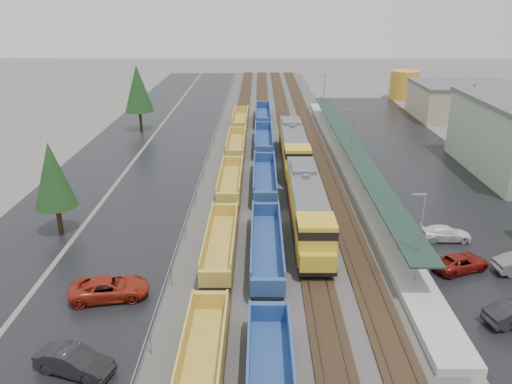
% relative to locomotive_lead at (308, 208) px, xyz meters
% --- Properties ---
extents(ballast_strip, '(20.00, 160.00, 0.08)m').
position_rel_locomotive_lead_xyz_m(ballast_strip, '(-2.00, 29.82, -2.47)').
color(ballast_strip, '#302D2B').
rests_on(ballast_strip, ground).
extents(trackbed, '(14.60, 160.00, 0.22)m').
position_rel_locomotive_lead_xyz_m(trackbed, '(-2.00, 29.82, -2.35)').
color(trackbed, black).
rests_on(trackbed, ground).
extents(west_parking_lot, '(10.00, 160.00, 0.02)m').
position_rel_locomotive_lead_xyz_m(west_parking_lot, '(-17.00, 29.82, -2.50)').
color(west_parking_lot, black).
rests_on(west_parking_lot, ground).
extents(west_road, '(9.00, 160.00, 0.02)m').
position_rel_locomotive_lead_xyz_m(west_road, '(-27.00, 29.82, -2.50)').
color(west_road, black).
rests_on(west_road, ground).
extents(east_commuter_lot, '(16.00, 100.00, 0.02)m').
position_rel_locomotive_lead_xyz_m(east_commuter_lot, '(17.00, 19.82, -2.50)').
color(east_commuter_lot, black).
rests_on(east_commuter_lot, ground).
extents(station_platform, '(3.00, 80.00, 8.00)m').
position_rel_locomotive_lead_xyz_m(station_platform, '(7.50, 19.83, -1.77)').
color(station_platform, '#9E9B93').
rests_on(station_platform, ground).
extents(chainlink_fence, '(0.08, 160.04, 2.02)m').
position_rel_locomotive_lead_xyz_m(chainlink_fence, '(-11.50, 28.26, -0.90)').
color(chainlink_fence, gray).
rests_on(chainlink_fence, ground).
extents(distant_hills, '(301.00, 140.00, 25.20)m').
position_rel_locomotive_lead_xyz_m(distant_hills, '(42.79, 180.50, -2.51)').
color(distant_hills, '#4F5D48').
rests_on(distant_hills, ground).
extents(tree_west_near, '(3.96, 3.96, 9.00)m').
position_rel_locomotive_lead_xyz_m(tree_west_near, '(-24.00, -0.18, 3.31)').
color(tree_west_near, '#332316').
rests_on(tree_west_near, ground).
extents(tree_west_far, '(4.84, 4.84, 11.00)m').
position_rel_locomotive_lead_xyz_m(tree_west_far, '(-25.00, 39.82, 4.62)').
color(tree_west_far, '#332316').
rests_on(tree_west_far, ground).
extents(tree_east, '(4.40, 4.40, 10.00)m').
position_rel_locomotive_lead_xyz_m(tree_east, '(26.00, 27.82, 3.96)').
color(tree_east, '#332316').
rests_on(tree_east, ground).
extents(locomotive_lead, '(3.17, 20.90, 4.73)m').
position_rel_locomotive_lead_xyz_m(locomotive_lead, '(0.00, 0.00, 0.00)').
color(locomotive_lead, black).
rests_on(locomotive_lead, ground).
extents(locomotive_trail, '(3.17, 20.90, 4.73)m').
position_rel_locomotive_lead_xyz_m(locomotive_trail, '(0.00, 21.00, 0.00)').
color(locomotive_trail, black).
rests_on(locomotive_trail, ground).
extents(well_string_yellow, '(2.53, 93.56, 2.24)m').
position_rel_locomotive_lead_xyz_m(well_string_yellow, '(-8.00, 3.14, -1.38)').
color(well_string_yellow, '#A2902D').
rests_on(well_string_yellow, ground).
extents(well_string_blue, '(2.65, 102.26, 2.35)m').
position_rel_locomotive_lead_xyz_m(well_string_blue, '(-4.00, 3.25, -1.33)').
color(well_string_blue, navy).
rests_on(well_string_blue, ground).
extents(storage_tank, '(6.25, 6.25, 6.25)m').
position_rel_locomotive_lead_xyz_m(storage_tank, '(27.69, 68.83, 0.62)').
color(storage_tank, gold).
rests_on(storage_tank, ground).
extents(parked_car_west_b, '(3.08, 5.15, 1.60)m').
position_rel_locomotive_lead_xyz_m(parked_car_west_b, '(-15.79, -19.81, -1.71)').
color(parked_car_west_b, black).
rests_on(parked_car_west_b, ground).
extents(parked_car_west_c, '(3.74, 6.26, 1.63)m').
position_rel_locomotive_lead_xyz_m(parked_car_west_c, '(-15.95, -11.69, -1.69)').
color(parked_car_west_c, maroon).
rests_on(parked_car_west_c, ground).
extents(parked_car_east_b, '(3.89, 5.40, 1.37)m').
position_rel_locomotive_lead_xyz_m(parked_car_east_b, '(12.19, -7.33, -1.82)').
color(parked_car_east_b, maroon).
rests_on(parked_car_east_b, ground).
extents(parked_car_east_c, '(1.98, 4.72, 1.36)m').
position_rel_locomotive_lead_xyz_m(parked_car_east_c, '(12.84, -1.82, -1.83)').
color(parked_car_east_c, silver).
rests_on(parked_car_east_c, ground).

